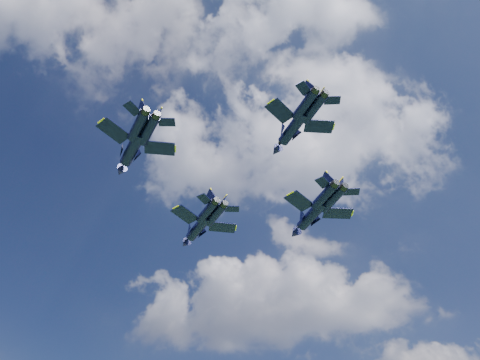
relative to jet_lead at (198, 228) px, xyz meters
The scene contains 4 objects.
jet_lead is the anchor object (origin of this frame).
jet_left 23.61m from the jet_lead, 100.35° to the right, with size 14.79×15.60×4.14m.
jet_right 22.73m from the jet_lead, ahead, with size 14.85×17.03×4.37m.
jet_slot 33.07m from the jet_lead, 46.78° to the right, with size 12.24×13.71×3.55m.
Camera 1 is at (20.86, -51.66, 6.16)m, focal length 35.00 mm.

